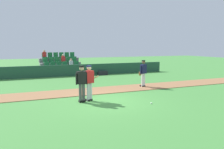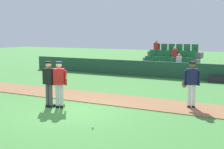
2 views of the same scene
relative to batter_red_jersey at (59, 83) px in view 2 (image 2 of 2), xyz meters
The scene contains 9 objects.
ground_plane 1.20m from the batter_red_jersey, 23.38° to the right, with size 80.00×80.00×0.00m, color #42843A.
infield_dirt_path 2.51m from the batter_red_jersey, 73.86° to the left, with size 28.00×2.09×0.03m, color #936642.
dugout_fence 9.64m from the batter_red_jersey, 86.15° to the left, with size 20.00×0.16×1.02m, color #234C38.
stadium_bleachers 11.50m from the batter_red_jersey, 86.79° to the left, with size 3.90×2.95×2.30m.
batter_red_jersey is the anchor object (origin of this frame).
umpire_home_plate 0.42m from the batter_red_jersey, 166.18° to the right, with size 0.59×0.31×1.76m.
runner_navy_jersey 4.96m from the batter_red_jersey, 27.82° to the left, with size 0.67×0.38×1.76m.
baseball 3.13m from the batter_red_jersey, 33.80° to the right, with size 0.07×0.07×0.07m, color white.
equipment_bag 10.06m from the batter_red_jersey, 65.86° to the left, with size 0.90×0.36×0.36m, color #232328.
Camera 2 is at (6.66, -9.12, 2.83)m, focal length 50.74 mm.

